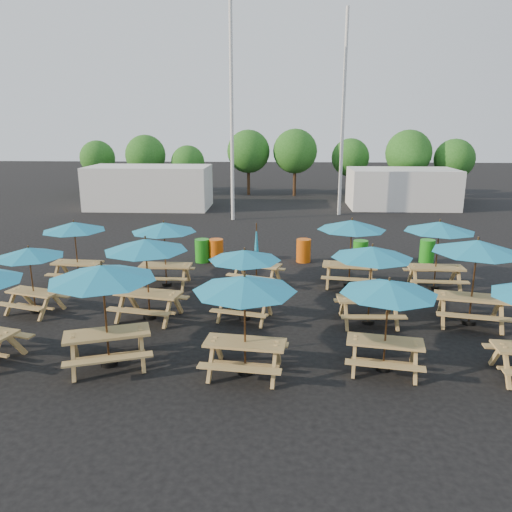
{
  "coord_description": "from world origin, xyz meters",
  "views": [
    {
      "loc": [
        0.83,
        -15.18,
        5.55
      ],
      "look_at": [
        0.0,
        1.5,
        1.1
      ],
      "focal_mm": 35.0,
      "sensor_mm": 36.0,
      "label": 1
    }
  ],
  "objects_px": {
    "picnic_unit_2": "(74,229)",
    "picnic_unit_3": "(102,277)",
    "picnic_unit_10": "(372,256)",
    "picnic_unit_1": "(29,256)",
    "picnic_unit_14": "(439,230)",
    "waste_bin_2": "(304,251)",
    "picnic_unit_7": "(245,258)",
    "picnic_unit_9": "(389,291)",
    "picnic_unit_6": "(245,288)",
    "waste_bin_1": "(216,251)",
    "waste_bin_0": "(202,251)",
    "picnic_unit_11": "(352,228)",
    "picnic_unit_8": "(256,259)",
    "picnic_unit_13": "(477,250)",
    "waste_bin_4": "(427,251)",
    "picnic_unit_5": "(164,230)",
    "picnic_unit_4": "(146,249)",
    "waste_bin_3": "(360,252)"
  },
  "relations": [
    {
      "from": "picnic_unit_8",
      "to": "picnic_unit_14",
      "type": "distance_m",
      "value": 6.3
    },
    {
      "from": "picnic_unit_8",
      "to": "picnic_unit_11",
      "type": "bearing_deg",
      "value": 16.06
    },
    {
      "from": "picnic_unit_8",
      "to": "picnic_unit_10",
      "type": "distance_m",
      "value": 4.99
    },
    {
      "from": "picnic_unit_1",
      "to": "picnic_unit_10",
      "type": "relative_size",
      "value": 1.07
    },
    {
      "from": "picnic_unit_5",
      "to": "waste_bin_0",
      "type": "xyz_separation_m",
      "value": [
        0.8,
        3.14,
        -1.52
      ]
    },
    {
      "from": "picnic_unit_11",
      "to": "waste_bin_2",
      "type": "relative_size",
      "value": 2.82
    },
    {
      "from": "picnic_unit_3",
      "to": "waste_bin_0",
      "type": "relative_size",
      "value": 3.29
    },
    {
      "from": "picnic_unit_1",
      "to": "picnic_unit_7",
      "type": "bearing_deg",
      "value": 14.8
    },
    {
      "from": "picnic_unit_2",
      "to": "picnic_unit_5",
      "type": "distance_m",
      "value": 3.26
    },
    {
      "from": "picnic_unit_9",
      "to": "waste_bin_2",
      "type": "relative_size",
      "value": 2.64
    },
    {
      "from": "picnic_unit_11",
      "to": "picnic_unit_3",
      "type": "bearing_deg",
      "value": -127.09
    },
    {
      "from": "waste_bin_2",
      "to": "picnic_unit_10",
      "type": "bearing_deg",
      "value": -76.36
    },
    {
      "from": "picnic_unit_1",
      "to": "waste_bin_2",
      "type": "relative_size",
      "value": 2.64
    },
    {
      "from": "picnic_unit_10",
      "to": "waste_bin_1",
      "type": "relative_size",
      "value": 2.47
    },
    {
      "from": "picnic_unit_2",
      "to": "picnic_unit_3",
      "type": "distance_m",
      "value": 7.06
    },
    {
      "from": "picnic_unit_10",
      "to": "waste_bin_0",
      "type": "xyz_separation_m",
      "value": [
        -5.75,
        6.28,
        -1.52
      ]
    },
    {
      "from": "picnic_unit_14",
      "to": "waste_bin_2",
      "type": "bearing_deg",
      "value": 145.46
    },
    {
      "from": "picnic_unit_3",
      "to": "picnic_unit_10",
      "type": "relative_size",
      "value": 1.33
    },
    {
      "from": "picnic_unit_13",
      "to": "waste_bin_1",
      "type": "xyz_separation_m",
      "value": [
        -8.05,
        6.21,
        -1.69
      ]
    },
    {
      "from": "picnic_unit_3",
      "to": "picnic_unit_14",
      "type": "bearing_deg",
      "value": 13.98
    },
    {
      "from": "picnic_unit_7",
      "to": "picnic_unit_9",
      "type": "xyz_separation_m",
      "value": [
        3.44,
        -2.95,
        0.08
      ]
    },
    {
      "from": "waste_bin_0",
      "to": "waste_bin_1",
      "type": "height_order",
      "value": "same"
    },
    {
      "from": "waste_bin_4",
      "to": "picnic_unit_5",
      "type": "bearing_deg",
      "value": -160.77
    },
    {
      "from": "picnic_unit_9",
      "to": "picnic_unit_11",
      "type": "distance_m",
      "value": 6.21
    },
    {
      "from": "picnic_unit_6",
      "to": "waste_bin_4",
      "type": "distance_m",
      "value": 12.01
    },
    {
      "from": "picnic_unit_10",
      "to": "picnic_unit_7",
      "type": "bearing_deg",
      "value": 175.44
    },
    {
      "from": "picnic_unit_8",
      "to": "picnic_unit_11",
      "type": "distance_m",
      "value": 3.48
    },
    {
      "from": "picnic_unit_9",
      "to": "picnic_unit_4",
      "type": "bearing_deg",
      "value": 165.18
    },
    {
      "from": "picnic_unit_6",
      "to": "waste_bin_0",
      "type": "bearing_deg",
      "value": 111.42
    },
    {
      "from": "picnic_unit_6",
      "to": "picnic_unit_3",
      "type": "bearing_deg",
      "value": -177.27
    },
    {
      "from": "waste_bin_0",
      "to": "waste_bin_1",
      "type": "distance_m",
      "value": 0.58
    },
    {
      "from": "picnic_unit_2",
      "to": "waste_bin_3",
      "type": "xyz_separation_m",
      "value": [
        10.53,
        2.98,
        -1.46
      ]
    },
    {
      "from": "picnic_unit_13",
      "to": "picnic_unit_1",
      "type": "bearing_deg",
      "value": -169.43
    },
    {
      "from": "picnic_unit_2",
      "to": "picnic_unit_4",
      "type": "relative_size",
      "value": 0.84
    },
    {
      "from": "waste_bin_0",
      "to": "waste_bin_2",
      "type": "height_order",
      "value": "same"
    },
    {
      "from": "picnic_unit_10",
      "to": "waste_bin_1",
      "type": "bearing_deg",
      "value": 126.89
    },
    {
      "from": "picnic_unit_2",
      "to": "picnic_unit_9",
      "type": "bearing_deg",
      "value": -28.16
    },
    {
      "from": "picnic_unit_1",
      "to": "picnic_unit_13",
      "type": "distance_m",
      "value": 12.82
    },
    {
      "from": "picnic_unit_3",
      "to": "picnic_unit_6",
      "type": "distance_m",
      "value": 3.26
    },
    {
      "from": "picnic_unit_6",
      "to": "waste_bin_1",
      "type": "bearing_deg",
      "value": 108.06
    },
    {
      "from": "picnic_unit_7",
      "to": "picnic_unit_9",
      "type": "height_order",
      "value": "picnic_unit_9"
    },
    {
      "from": "picnic_unit_10",
      "to": "waste_bin_4",
      "type": "relative_size",
      "value": 2.47
    },
    {
      "from": "waste_bin_4",
      "to": "picnic_unit_3",
      "type": "bearing_deg",
      "value": -136.49
    },
    {
      "from": "picnic_unit_2",
      "to": "picnic_unit_7",
      "type": "bearing_deg",
      "value": -22.99
    },
    {
      "from": "picnic_unit_1",
      "to": "waste_bin_1",
      "type": "relative_size",
      "value": 2.64
    },
    {
      "from": "picnic_unit_4",
      "to": "waste_bin_1",
      "type": "xyz_separation_m",
      "value": [
        1.18,
        6.26,
        -1.64
      ]
    },
    {
      "from": "waste_bin_1",
      "to": "waste_bin_2",
      "type": "height_order",
      "value": "same"
    },
    {
      "from": "picnic_unit_9",
      "to": "waste_bin_4",
      "type": "distance_m",
      "value": 10.22
    },
    {
      "from": "waste_bin_2",
      "to": "picnic_unit_11",
      "type": "bearing_deg",
      "value": -64.72
    },
    {
      "from": "picnic_unit_4",
      "to": "waste_bin_0",
      "type": "bearing_deg",
      "value": 95.82
    }
  ]
}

